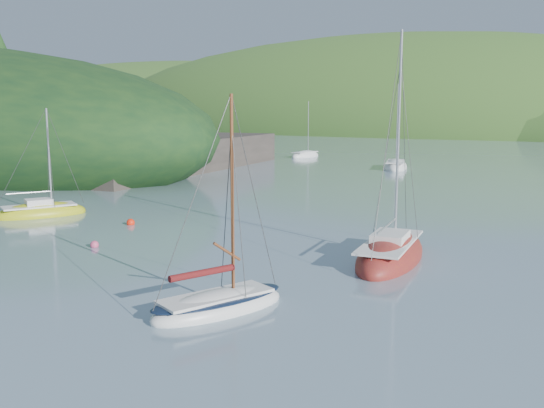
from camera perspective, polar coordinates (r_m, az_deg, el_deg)
The scene contains 7 objects.
ground at distance 24.75m, azimuth -13.94°, elevation -7.68°, with size 700.00×700.00×0.00m, color slate.
daysailer_white at distance 21.51m, azimuth -5.07°, elevation -9.47°, with size 3.51×5.57×8.04m.
sloop_red at distance 28.70m, azimuth 11.08°, elevation -4.80°, with size 3.98×8.06×11.40m.
sailboat_yellow at distance 42.27m, azimuth -20.90°, elevation -0.81°, with size 4.49×6.17×7.63m.
distant_sloop_a at distance 70.89m, azimuth 11.54°, elevation 3.41°, with size 4.89×7.77×10.46m.
distant_sloop_c at distance 85.99m, azimuth 3.14°, elevation 4.55°, with size 2.45×6.04×8.46m.
mooring_buoys at distance 30.44m, azimuth -2.92°, elevation -4.02°, with size 24.91×5.65×0.49m.
Camera 1 is at (17.61, -15.90, 7.06)m, focal length 40.00 mm.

